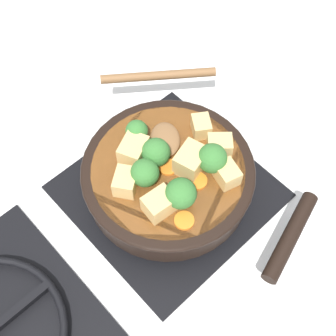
# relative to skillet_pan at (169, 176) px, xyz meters

# --- Properties ---
(ground_plane) EXTENTS (2.40, 2.40, 0.00)m
(ground_plane) POSITION_rel_skillet_pan_xyz_m (0.00, 0.00, -0.06)
(ground_plane) COLOR white
(front_burner_grate) EXTENTS (0.31, 0.31, 0.03)m
(front_burner_grate) POSITION_rel_skillet_pan_xyz_m (0.00, 0.00, -0.04)
(front_burner_grate) COLOR black
(front_burner_grate) RESTS_ON ground_plane
(skillet_pan) EXTENTS (0.38, 0.28, 0.05)m
(skillet_pan) POSITION_rel_skillet_pan_xyz_m (0.00, 0.00, 0.00)
(skillet_pan) COLOR black
(skillet_pan) RESTS_ON front_burner_grate
(wooden_spoon) EXTENTS (0.22, 0.21, 0.02)m
(wooden_spoon) POSITION_rel_skillet_pan_xyz_m (0.10, -0.07, 0.03)
(wooden_spoon) COLOR brown
(wooden_spoon) RESTS_ON skillet_pan
(tofu_cube_center_large) EXTENTS (0.05, 0.05, 0.03)m
(tofu_cube_center_large) POSITION_rel_skillet_pan_xyz_m (-0.03, -0.08, 0.04)
(tofu_cube_center_large) COLOR #DBB770
(tofu_cube_center_large) RESTS_ON skillet_pan
(tofu_cube_near_handle) EXTENTS (0.04, 0.04, 0.03)m
(tofu_cube_near_handle) POSITION_rel_skillet_pan_xyz_m (-0.07, -0.05, 0.04)
(tofu_cube_near_handle) COLOR #DBB770
(tofu_cube_near_handle) RESTS_ON skillet_pan
(tofu_cube_east_chunk) EXTENTS (0.05, 0.04, 0.03)m
(tofu_cube_east_chunk) POSITION_rel_skillet_pan_xyz_m (0.02, -0.09, 0.04)
(tofu_cube_east_chunk) COLOR #DBB770
(tofu_cube_east_chunk) RESTS_ON skillet_pan
(tofu_cube_west_chunk) EXTENTS (0.05, 0.05, 0.03)m
(tofu_cube_west_chunk) POSITION_rel_skillet_pan_xyz_m (0.02, 0.07, 0.04)
(tofu_cube_west_chunk) COLOR #DBB770
(tofu_cube_west_chunk) RESTS_ON skillet_pan
(tofu_cube_back_piece) EXTENTS (0.04, 0.05, 0.04)m
(tofu_cube_back_piece) POSITION_rel_skillet_pan_xyz_m (-0.04, 0.06, 0.04)
(tofu_cube_back_piece) COLOR #DBB770
(tofu_cube_back_piece) RESTS_ON skillet_pan
(tofu_cube_front_piece) EXTENTS (0.05, 0.06, 0.04)m
(tofu_cube_front_piece) POSITION_rel_skillet_pan_xyz_m (-0.02, -0.03, 0.04)
(tofu_cube_front_piece) COLOR #DBB770
(tofu_cube_front_piece) RESTS_ON skillet_pan
(tofu_cube_mid_small) EXTENTS (0.05, 0.06, 0.04)m
(tofu_cube_mid_small) POSITION_rel_skillet_pan_xyz_m (0.05, 0.03, 0.04)
(tofu_cube_mid_small) COLOR #DBB770
(tofu_cube_mid_small) RESTS_ON skillet_pan
(broccoli_floret_near_spoon) EXTENTS (0.05, 0.05, 0.05)m
(broccoli_floret_near_spoon) POSITION_rel_skillet_pan_xyz_m (-0.05, 0.03, 0.05)
(broccoli_floret_near_spoon) COLOR #709956
(broccoli_floret_near_spoon) RESTS_ON skillet_pan
(broccoli_floret_center_top) EXTENTS (0.05, 0.05, 0.05)m
(broccoli_floret_center_top) POSITION_rel_skillet_pan_xyz_m (0.02, 0.01, 0.05)
(broccoli_floret_center_top) COLOR #709956
(broccoli_floret_center_top) RESTS_ON skillet_pan
(broccoli_floret_east_rim) EXTENTS (0.04, 0.04, 0.04)m
(broccoli_floret_east_rim) POSITION_rel_skillet_pan_xyz_m (0.08, -0.00, 0.05)
(broccoli_floret_east_rim) COLOR #709956
(broccoli_floret_east_rim) RESTS_ON skillet_pan
(broccoli_floret_west_rim) EXTENTS (0.05, 0.05, 0.05)m
(broccoli_floret_west_rim) POSITION_rel_skillet_pan_xyz_m (-0.04, -0.05, 0.05)
(broccoli_floret_west_rim) COLOR #709956
(broccoli_floret_west_rim) RESTS_ON skillet_pan
(broccoli_floret_north_edge) EXTENTS (0.04, 0.04, 0.05)m
(broccoli_floret_north_edge) POSITION_rel_skillet_pan_xyz_m (0.01, 0.04, 0.05)
(broccoli_floret_north_edge) COLOR #709956
(broccoli_floret_north_edge) RESTS_ON skillet_pan
(carrot_slice_orange_thin) EXTENTS (0.03, 0.03, 0.01)m
(carrot_slice_orange_thin) POSITION_rel_skillet_pan_xyz_m (-0.05, -0.02, 0.03)
(carrot_slice_orange_thin) COLOR orange
(carrot_slice_orange_thin) RESTS_ON skillet_pan
(carrot_slice_near_center) EXTENTS (0.03, 0.03, 0.01)m
(carrot_slice_near_center) POSITION_rel_skillet_pan_xyz_m (-0.00, 0.00, 0.03)
(carrot_slice_near_center) COLOR orange
(carrot_slice_near_center) RESTS_ON skillet_pan
(carrot_slice_edge_slice) EXTENTS (0.03, 0.03, 0.01)m
(carrot_slice_edge_slice) POSITION_rel_skillet_pan_xyz_m (-0.08, 0.05, 0.03)
(carrot_slice_edge_slice) COLOR orange
(carrot_slice_edge_slice) RESTS_ON skillet_pan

